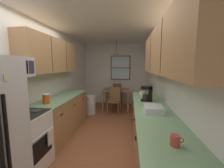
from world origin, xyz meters
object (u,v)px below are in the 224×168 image
(dining_chair_far, at_px, (117,92))
(coffee_maker, at_px, (148,93))
(dining_table, at_px, (116,92))
(storage_canister, at_px, (46,99))
(fruit_bowl, at_px, (144,93))
(dish_rack, at_px, (153,109))
(dining_chair_near, at_px, (115,99))
(microwave_over_range, at_px, (10,67))
(trash_bin, at_px, (91,105))
(mug_by_coffeemaker, at_px, (175,140))
(table_serving_bowl, at_px, (115,89))
(stove_range, at_px, (23,142))
(mug_spare, at_px, (145,94))

(dining_chair_far, relative_size, coffee_maker, 2.94)
(dining_table, relative_size, storage_canister, 5.10)
(fruit_bowl, bearing_deg, coffee_maker, -89.51)
(dish_rack, bearing_deg, fruit_bowl, 90.33)
(dining_chair_near, relative_size, dining_chair_far, 1.00)
(microwave_over_range, height_order, trash_bin, microwave_over_range)
(dining_table, bearing_deg, storage_canister, -111.54)
(microwave_over_range, xyz_separation_m, dining_table, (1.21, 3.45, -0.98))
(coffee_maker, height_order, mug_by_coffeemaker, coffee_maker)
(mug_by_coffeemaker, height_order, fruit_bowl, mug_by_coffeemaker)
(storage_canister, bearing_deg, trash_bin, 81.63)
(dining_chair_near, relative_size, coffee_maker, 2.94)
(dining_chair_near, bearing_deg, table_serving_bowl, 95.75)
(stove_range, bearing_deg, trash_bin, 83.78)
(microwave_over_range, height_order, storage_canister, microwave_over_range)
(microwave_over_range, distance_m, fruit_bowl, 2.84)
(dining_chair_far, distance_m, storage_canister, 3.61)
(microwave_over_range, bearing_deg, mug_by_coffeemaker, -14.86)
(fruit_bowl, bearing_deg, stove_range, -137.21)
(dining_table, height_order, fruit_bowl, fruit_bowl)
(trash_bin, bearing_deg, fruit_bowl, -27.79)
(dining_chair_far, distance_m, fruit_bowl, 2.46)
(dining_chair_near, height_order, table_serving_bowl, dining_chair_near)
(mug_spare, bearing_deg, dining_table, 114.36)
(coffee_maker, xyz_separation_m, dish_rack, (0.00, -0.73, -0.11))
(dining_chair_near, distance_m, table_serving_bowl, 0.61)
(microwave_over_range, xyz_separation_m, trash_bin, (0.41, 2.70, -1.29))
(coffee_maker, bearing_deg, storage_canister, -167.01)
(dining_chair_near, height_order, mug_spare, mug_spare)
(dining_chair_far, xyz_separation_m, mug_by_coffeemaker, (0.95, -4.63, 0.45))
(dining_table, xyz_separation_m, table_serving_bowl, (-0.06, -0.07, 0.14))
(dining_chair_near, xyz_separation_m, table_serving_bowl, (-0.06, 0.55, 0.27))
(storage_canister, height_order, fruit_bowl, storage_canister)
(dining_table, distance_m, fruit_bowl, 1.87)
(microwave_over_range, distance_m, mug_by_coffeemaker, 2.30)
(stove_range, height_order, table_serving_bowl, stove_range)
(coffee_maker, relative_size, table_serving_bowl, 1.89)
(coffee_maker, distance_m, dish_rack, 0.74)
(dining_table, xyz_separation_m, trash_bin, (-0.80, -0.75, -0.31))
(dining_table, distance_m, dining_chair_far, 0.63)
(dining_chair_near, bearing_deg, fruit_bowl, -49.35)
(dining_chair_far, height_order, storage_canister, storage_canister)
(trash_bin, bearing_deg, dish_rack, -54.01)
(dining_chair_far, bearing_deg, mug_by_coffeemaker, -78.45)
(stove_range, height_order, fruit_bowl, stove_range)
(stove_range, relative_size, dish_rack, 3.24)
(coffee_maker, height_order, mug_spare, coffee_maker)
(mug_spare, bearing_deg, mug_by_coffeemaker, -88.72)
(dining_table, bearing_deg, stove_range, -107.62)
(dining_chair_near, height_order, fruit_bowl, fruit_bowl)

